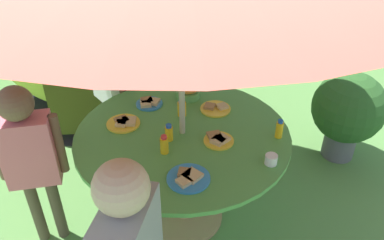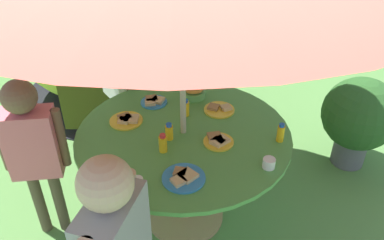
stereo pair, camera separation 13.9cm
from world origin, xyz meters
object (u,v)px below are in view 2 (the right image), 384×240
object	(u,v)px
wooden_chair	(145,75)
plate_near_left	(126,120)
snack_bowl	(192,92)
cup_far	(268,163)
juice_bottle_far_right	(184,108)
cup_near	(137,184)
juice_bottle_near_right	(280,133)
child_in_white_shirt	(118,71)
dome_tent	(98,26)
juice_bottle_center_back	(168,132)
plate_front_edge	(183,177)
child_in_pink_shirt	(31,144)
plate_center_front	(153,101)
plate_mid_left	(217,141)
potted_plant	(357,117)
garden_table	(183,153)
juice_bottle_far_left	(162,144)
plate_back_edge	(218,109)

from	to	relation	value
wooden_chair	plate_near_left	size ratio (longest dim) A/B	4.53
snack_bowl	cup_far	xyz separation A→B (m)	(0.41, -0.76, -0.01)
juice_bottle_far_right	cup_near	world-z (taller)	juice_bottle_far_right
snack_bowl	juice_bottle_near_right	distance (m)	0.73
child_in_white_shirt	cup_near	world-z (taller)	child_in_white_shirt
juice_bottle_far_right	dome_tent	bearing A→B (deg)	118.85
juice_bottle_near_right	juice_bottle_center_back	world-z (taller)	juice_bottle_near_right
plate_front_edge	cup_far	xyz separation A→B (m)	(0.47, 0.09, 0.02)
child_in_pink_shirt	wooden_chair	bearing A→B (deg)	59.79
plate_center_front	plate_mid_left	bearing A→B (deg)	-46.98
potted_plant	cup_far	size ratio (longest dim) A/B	11.18
plate_mid_left	child_in_pink_shirt	bearing A→B (deg)	-179.83
snack_bowl	plate_front_edge	xyz separation A→B (m)	(-0.06, -0.85, -0.03)
garden_table	wooden_chair	size ratio (longest dim) A/B	1.38
child_in_white_shirt	plate_center_front	world-z (taller)	child_in_white_shirt
plate_near_left	juice_bottle_far_left	world-z (taller)	juice_bottle_far_left
child_in_white_shirt	juice_bottle_far_right	size ratio (longest dim) A/B	10.71
plate_near_left	cup_near	distance (m)	0.64
plate_center_front	snack_bowl	bearing A→B (deg)	16.52
cup_near	cup_far	size ratio (longest dim) A/B	1.01
dome_tent	cup_near	bearing A→B (deg)	-74.31
potted_plant	plate_near_left	world-z (taller)	plate_near_left
garden_table	plate_front_edge	size ratio (longest dim) A/B	5.73
cup_far	child_in_white_shirt	bearing A→B (deg)	132.66
child_in_white_shirt	juice_bottle_far_left	bearing A→B (deg)	-11.46
garden_table	juice_bottle_center_back	xyz separation A→B (m)	(-0.08, -0.07, 0.22)
wooden_chair	child_in_pink_shirt	bearing A→B (deg)	-130.18
wooden_chair	snack_bowl	size ratio (longest dim) A/B	5.81
child_in_pink_shirt	juice_bottle_far_right	distance (m)	0.96
plate_center_front	child_in_pink_shirt	bearing A→B (deg)	-146.57
plate_center_front	juice_bottle_near_right	bearing A→B (deg)	-28.65
garden_table	plate_center_front	size ratio (longest dim) A/B	7.28
plate_center_front	plate_near_left	bearing A→B (deg)	-124.38
plate_center_front	cup_far	size ratio (longest dim) A/B	2.63
plate_near_left	plate_back_edge	world-z (taller)	same
wooden_chair	juice_bottle_center_back	xyz separation A→B (m)	(0.27, -1.24, 0.26)
wooden_chair	juice_bottle_center_back	world-z (taller)	wooden_chair
garden_table	snack_bowl	xyz separation A→B (m)	(0.06, 0.43, 0.21)
potted_plant	wooden_chair	bearing A→B (deg)	162.21
garden_table	wooden_chair	world-z (taller)	wooden_chair
child_in_pink_shirt	juice_bottle_center_back	bearing A→B (deg)	-4.06
child_in_pink_shirt	plate_front_edge	bearing A→B (deg)	-26.06
dome_tent	juice_bottle_far_left	xyz separation A→B (m)	(0.76, -1.98, 0.04)
garden_table	juice_bottle_far_right	xyz separation A→B (m)	(0.01, 0.19, 0.22)
child_in_white_shirt	juice_bottle_center_back	world-z (taller)	child_in_white_shirt
plate_near_left	cup_near	size ratio (longest dim) A/B	3.04
potted_plant	plate_mid_left	world-z (taller)	plate_mid_left
wooden_chair	juice_bottle_near_right	xyz separation A→B (m)	(0.94, -1.26, 0.27)
juice_bottle_far_right	plate_mid_left	bearing A→B (deg)	-56.00
garden_table	plate_near_left	size ratio (longest dim) A/B	6.24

